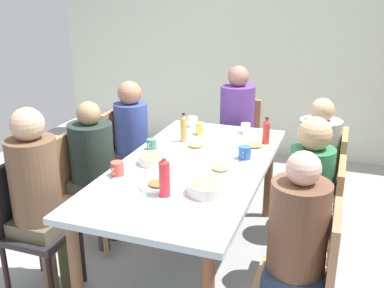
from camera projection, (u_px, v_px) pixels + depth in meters
name	position (u px, v px, depth m)	size (l,w,h in m)	color
ground_plane	(192.00, 260.00, 3.31)	(5.96, 5.96, 0.00)	#989898
wall_left	(265.00, 44.00, 5.12)	(0.12, 5.20, 2.60)	silver
dining_table	(192.00, 175.00, 3.07)	(1.94, 0.99, 0.77)	silver
chair_0	(310.00, 277.00, 2.28)	(0.40, 0.40, 0.90)	tan
person_0	(295.00, 241.00, 2.25)	(0.30, 0.30, 1.19)	#363143
chair_1	(326.00, 180.00, 3.43)	(0.40, 0.40, 0.90)	#A48655
person_1	(316.00, 156.00, 3.40)	(0.32, 0.32, 1.15)	#373250
chair_2	(30.00, 221.00, 2.83)	(0.40, 0.40, 0.90)	black
person_2	(37.00, 188.00, 2.72)	(0.30, 0.30, 1.27)	brown
chair_3	(319.00, 219.00, 2.86)	(0.40, 0.40, 0.90)	#A4805B
person_3	(308.00, 189.00, 2.82)	(0.30, 0.30, 1.19)	#47383B
chair_4	(238.00, 140.00, 4.33)	(0.40, 0.40, 0.90)	#A87C55
person_4	(237.00, 119.00, 4.17)	(0.32, 0.32, 1.25)	#36454C
chair_5	(125.00, 153.00, 3.98)	(0.40, 0.40, 0.90)	#AD8049
person_5	(133.00, 134.00, 3.89)	(0.30, 0.30, 1.17)	#413C48
chair_6	(85.00, 181.00, 3.41)	(0.40, 0.40, 0.90)	#A77753
person_6	(94.00, 161.00, 3.32)	(0.33, 0.33, 1.15)	#40423E
plate_0	(221.00, 170.00, 2.93)	(0.21, 0.21, 0.04)	white
plate_1	(159.00, 185.00, 2.70)	(0.24, 0.24, 0.04)	white
plate_2	(195.00, 147.00, 3.35)	(0.21, 0.21, 0.04)	white
plate_3	(254.00, 146.00, 3.35)	(0.24, 0.24, 0.04)	silver
bowl_0	(153.00, 158.00, 3.05)	(0.20, 0.20, 0.08)	beige
bowl_1	(208.00, 187.00, 2.61)	(0.24, 0.24, 0.09)	beige
cup_0	(245.00, 153.00, 3.14)	(0.13, 0.09, 0.09)	#3760A7
cup_1	(152.00, 144.00, 3.32)	(0.11, 0.08, 0.08)	#468269
cup_2	(245.00, 128.00, 3.69)	(0.11, 0.08, 0.08)	white
cup_3	(200.00, 129.00, 3.65)	(0.11, 0.07, 0.10)	#EEBD54
cup_4	(192.00, 122.00, 3.86)	(0.12, 0.09, 0.09)	white
cup_5	(117.00, 169.00, 2.86)	(0.12, 0.08, 0.09)	#CC4E44
bottle_0	(183.00, 128.00, 3.47)	(0.05, 0.05, 0.23)	gold
bottle_1	(164.00, 177.00, 2.55)	(0.06, 0.06, 0.25)	red
bottle_2	(266.00, 132.00, 3.38)	(0.06, 0.06, 0.22)	red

